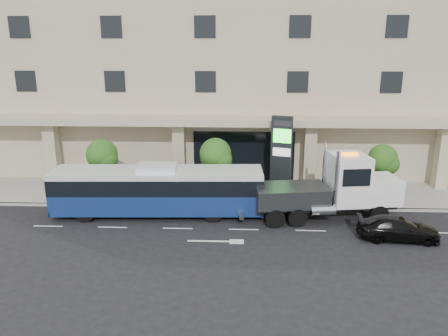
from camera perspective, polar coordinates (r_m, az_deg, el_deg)
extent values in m
plane|color=black|center=(27.92, 2.59, -6.79)|extent=(120.00, 120.00, 0.00)
cube|color=gray|center=(32.57, 2.57, -3.29)|extent=(120.00, 6.00, 0.15)
cube|color=gray|center=(29.75, 2.58, -5.18)|extent=(120.00, 0.30, 0.15)
cube|color=tan|center=(41.28, 2.72, 14.79)|extent=(60.00, 15.00, 20.00)
cube|color=tan|center=(33.04, 2.68, 6.17)|extent=(60.00, 2.80, 0.50)
cube|color=black|center=(34.82, 2.61, 1.54)|extent=(8.00, 0.12, 4.00)
cube|color=tan|center=(36.70, -21.52, 1.91)|extent=(0.90, 0.90, 4.90)
cube|color=tan|center=(33.92, -5.86, 1.87)|extent=(0.90, 0.90, 4.90)
cube|color=tan|center=(33.97, 11.09, 1.68)|extent=(0.90, 0.90, 4.90)
cube|color=tan|center=(36.84, 26.65, 1.37)|extent=(0.90, 0.90, 4.90)
cylinder|color=#422B19|center=(32.30, -15.42, -1.27)|extent=(0.14, 0.14, 2.80)
sphere|color=#194112|center=(31.86, -15.65, 1.69)|extent=(2.20, 2.20, 2.20)
sphere|color=#194112|center=(31.64, -15.11, 1.04)|extent=(1.65, 1.65, 1.65)
sphere|color=#194112|center=(32.23, -16.00, 1.09)|extent=(1.54, 1.54, 1.54)
cylinder|color=#422B19|center=(30.81, -1.11, -1.38)|extent=(0.14, 0.14, 2.94)
sphere|color=#194112|center=(30.32, -1.13, 1.89)|extent=(2.20, 2.20, 2.20)
sphere|color=#194112|center=(30.19, -0.48, 1.17)|extent=(1.65, 1.65, 1.65)
sphere|color=#194112|center=(30.64, -1.66, 1.22)|extent=(1.54, 1.54, 1.54)
cylinder|color=#422B19|center=(32.27, 19.74, -1.72)|extent=(0.14, 0.14, 2.73)
sphere|color=#194112|center=(31.83, 20.02, 1.16)|extent=(2.00, 2.00, 2.00)
sphere|color=#194112|center=(31.83, 20.67, 0.51)|extent=(1.50, 1.50, 1.50)
sphere|color=#194112|center=(32.02, 19.34, 0.58)|extent=(1.40, 1.40, 1.40)
cylinder|color=black|center=(28.74, -17.71, -5.69)|extent=(1.13, 0.38, 1.11)
cylinder|color=black|center=(30.83, -16.43, -4.11)|extent=(1.13, 0.38, 1.11)
cylinder|color=black|center=(27.40, -1.45, -5.97)|extent=(1.13, 0.38, 1.11)
cylinder|color=black|center=(29.59, -1.33, -4.29)|extent=(1.13, 0.38, 1.11)
cube|color=navy|center=(28.63, -8.56, -4.10)|extent=(13.46, 3.33, 1.34)
cube|color=black|center=(28.25, -8.65, -1.87)|extent=(13.46, 3.38, 1.00)
cube|color=silver|center=(28.06, -8.71, -0.58)|extent=(13.46, 3.33, 0.33)
cube|color=silver|center=(27.97, -8.74, 0.08)|extent=(2.52, 1.88, 0.33)
cube|color=#2D3033|center=(30.51, -20.96, -4.86)|extent=(0.26, 2.79, 0.33)
cube|color=#2D3033|center=(28.60, 4.79, -5.18)|extent=(0.26, 2.79, 0.33)
cube|color=#2D3033|center=(28.57, 13.08, -4.82)|extent=(9.14, 2.31, 0.43)
cube|color=white|center=(29.51, 19.62, -2.59)|extent=(2.45, 2.73, 1.60)
cube|color=silver|center=(29.98, 21.47, -2.50)|extent=(0.37, 2.13, 1.28)
cube|color=white|center=(28.46, 15.85, -1.35)|extent=(2.48, 2.94, 3.10)
cube|color=black|center=(28.71, 17.81, -0.36)|extent=(0.42, 2.34, 1.28)
cylinder|color=silver|center=(26.93, 14.45, -1.63)|extent=(0.22, 0.22, 3.63)
cylinder|color=silver|center=(29.05, 12.91, -0.25)|extent=(0.22, 0.22, 3.63)
cube|color=#2D3033|center=(27.66, 8.66, -3.51)|extent=(4.80, 3.16, 1.18)
cube|color=#2D3033|center=(27.38, 3.37, -4.98)|extent=(1.73, 0.53, 0.24)
cube|color=#2D3033|center=(27.45, 2.03, -5.86)|extent=(0.53, 1.94, 0.19)
cube|color=orange|center=(28.05, 16.10, 1.78)|extent=(1.00, 0.50, 0.15)
cylinder|color=black|center=(28.80, 19.53, -5.75)|extent=(1.21, 0.50, 1.18)
cylinder|color=black|center=(30.71, 17.81, -4.25)|extent=(1.21, 0.50, 1.18)
cylinder|color=black|center=(27.08, 9.58, -6.40)|extent=(1.21, 0.50, 1.18)
cylinder|color=black|center=(29.10, 8.45, -4.75)|extent=(1.21, 0.50, 1.18)
cylinder|color=black|center=(26.76, 6.69, -6.55)|extent=(1.21, 0.50, 1.18)
cylinder|color=black|center=(28.80, 5.76, -4.87)|extent=(1.21, 0.50, 1.18)
imported|color=black|center=(26.91, 21.81, -7.34)|extent=(4.66, 2.18, 1.32)
cube|color=black|center=(31.34, 7.46, 1.50)|extent=(1.53, 0.91, 5.80)
cube|color=#23D527|center=(30.74, 7.61, 4.17)|extent=(1.21, 0.45, 0.97)
cube|color=silver|center=(30.99, 7.53, 2.07)|extent=(1.21, 0.45, 0.58)
cube|color=#262628|center=(30.58, 7.67, 5.77)|extent=(1.21, 0.45, 0.39)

